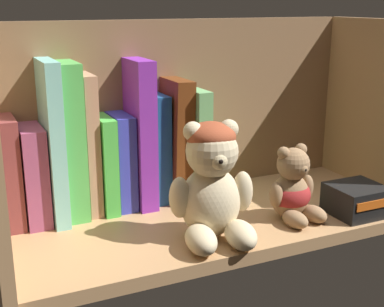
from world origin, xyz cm
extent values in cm
cube|color=tan|center=(0.00, 0.00, 1.00)|extent=(64.38, 27.33, 2.00)
cube|color=olive|center=(0.00, 14.26, 16.11)|extent=(66.78, 1.20, 32.22)
cube|color=tan|center=(32.99, 0.00, 16.11)|extent=(1.60, 29.73, 32.22)
cube|color=brown|center=(-29.43, 11.58, 10.41)|extent=(2.52, 11.74, 16.82)
cube|color=#94446A|center=(-26.18, 11.58, 9.59)|extent=(3.50, 12.79, 15.19)
cube|color=#80CEC5|center=(-23.08, 11.58, 14.48)|extent=(2.24, 14.81, 24.95)
cube|color=#55BE53|center=(-20.16, 11.58, 14.22)|extent=(3.12, 11.89, 24.44)
cube|color=tan|center=(-17.33, 11.58, 13.23)|extent=(2.05, 10.45, 22.47)
cube|color=#4AC448|center=(-14.92, 11.58, 9.81)|extent=(2.30, 11.86, 15.63)
cube|color=#393EC0|center=(-12.04, 11.58, 9.83)|extent=(2.98, 10.63, 15.67)
cube|color=purple|center=(-8.83, 11.58, 14.18)|extent=(2.96, 12.48, 24.35)
cube|color=navy|center=(-5.68, 11.58, 11.18)|extent=(2.86, 9.09, 18.37)
cube|color=#5F2D10|center=(-2.44, 11.58, 12.39)|extent=(3.76, 11.93, 20.86)
cube|color=#69AC67|center=(0.63, 11.58, 11.55)|extent=(2.51, 14.31, 19.10)
ellipsoid|color=beige|center=(-3.96, -6.26, 7.23)|extent=(8.90, 8.16, 10.47)
sphere|color=beige|center=(-4.04, -6.78, 14.93)|extent=(7.44, 7.44, 7.44)
sphere|color=beige|center=(-6.53, -5.84, 17.83)|extent=(2.79, 2.79, 2.79)
sphere|color=beige|center=(-1.39, -6.68, 17.83)|extent=(2.79, 2.79, 2.79)
sphere|color=beige|center=(-4.47, -9.38, 14.48)|extent=(2.79, 2.79, 2.79)
sphere|color=black|center=(-4.63, -10.35, 14.56)|extent=(0.98, 0.98, 0.98)
ellipsoid|color=beige|center=(-7.60, -10.70, 3.86)|extent=(5.26, 7.56, 3.72)
ellipsoid|color=beige|center=(-1.92, -11.63, 3.86)|extent=(5.26, 7.56, 3.72)
ellipsoid|color=beige|center=(-8.69, -6.02, 8.54)|extent=(3.47, 3.47, 6.05)
ellipsoid|color=beige|center=(0.60, -7.54, 8.54)|extent=(3.47, 3.47, 6.05)
ellipsoid|color=#974126|center=(-3.96, -6.26, 16.98)|extent=(7.07, 7.07, 4.09)
ellipsoid|color=#93704C|center=(10.48, -5.55, 5.61)|extent=(6.14, 5.63, 7.22)
sphere|color=#93704C|center=(10.53, -5.90, 10.92)|extent=(5.13, 5.13, 5.13)
sphere|color=#93704C|center=(8.70, -5.80, 12.92)|extent=(1.92, 1.92, 1.92)
sphere|color=#93704C|center=(12.26, -5.30, 12.92)|extent=(1.92, 1.92, 1.92)
sphere|color=#9B754E|center=(10.78, -7.71, 10.61)|extent=(1.92, 1.92, 1.92)
sphere|color=black|center=(10.87, -8.37, 10.66)|extent=(0.67, 0.67, 0.67)
ellipsoid|color=#93704C|center=(8.99, -9.22, 3.28)|extent=(3.53, 5.17, 2.57)
ellipsoid|color=#93704C|center=(12.92, -8.67, 3.28)|extent=(3.53, 5.17, 2.57)
ellipsoid|color=#93704C|center=(7.31, -6.35, 6.51)|extent=(2.35, 2.35, 4.17)
ellipsoid|color=#93704C|center=(13.75, -5.45, 6.51)|extent=(2.35, 2.35, 4.17)
ellipsoid|color=maroon|center=(10.48, -5.55, 5.79)|extent=(6.64, 6.14, 5.05)
cube|color=black|center=(21.09, -8.88, 4.39)|extent=(8.33, 7.92, 4.78)
cube|color=orange|center=(21.09, -12.92, 4.99)|extent=(7.08, 0.16, 1.34)
camera|label=1|loc=(-36.42, -69.87, 35.06)|focal=49.46mm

